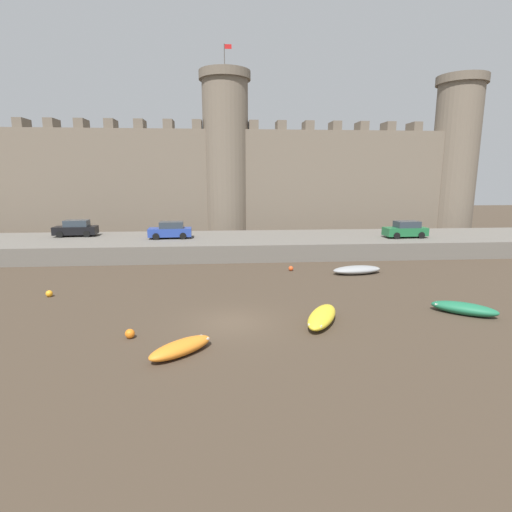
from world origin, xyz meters
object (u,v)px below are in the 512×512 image
mooring_buoy_near_channel (130,334)px  mooring_buoy_off_centre (49,294)px  rowboat_midflat_right (464,308)px  car_quay_centre_east (76,229)px  rowboat_near_channel_right (357,270)px  rowboat_midflat_centre (181,347)px  car_quay_west (406,230)px  mooring_buoy_mid_mud (291,268)px  rowboat_foreground_right (322,317)px  car_quay_east (170,230)px

mooring_buoy_near_channel → mooring_buoy_off_centre: (-6.63, 7.14, -0.02)m
rowboat_midflat_right → car_quay_centre_east: car_quay_centre_east is taller
rowboat_near_channel_right → rowboat_midflat_centre: 18.24m
mooring_buoy_off_centre → car_quay_west: (28.97, 12.43, 2.13)m
car_quay_centre_east → mooring_buoy_mid_mud: bearing=-26.5°
rowboat_midflat_right → rowboat_foreground_right: 8.23m
mooring_buoy_near_channel → rowboat_foreground_right: bearing=7.2°
mooring_buoy_mid_mud → car_quay_east: (-10.57, 7.97, 2.15)m
rowboat_midflat_right → rowboat_foreground_right: size_ratio=0.87×
car_quay_centre_east → car_quay_east: bearing=-12.4°
mooring_buoy_near_channel → rowboat_near_channel_right: bearing=37.9°
mooring_buoy_near_channel → car_quay_centre_east: 25.36m
rowboat_near_channel_right → mooring_buoy_near_channel: rowboat_near_channel_right is taller
rowboat_midflat_right → mooring_buoy_mid_mud: rowboat_midflat_right is taller
rowboat_near_channel_right → car_quay_east: 18.28m
rowboat_foreground_right → car_quay_west: (12.82, 18.38, 1.97)m
mooring_buoy_mid_mud → car_quay_east: 13.41m
rowboat_midflat_centre → car_quay_east: 23.21m
rowboat_near_channel_right → car_quay_east: car_quay_east is taller
rowboat_foreground_right → car_quay_east: 22.31m
rowboat_foreground_right → mooring_buoy_near_channel: (-9.52, -1.19, -0.15)m
rowboat_near_channel_right → rowboat_foreground_right: 11.63m
rowboat_midflat_right → mooring_buoy_mid_mud: 13.52m
mooring_buoy_near_channel → car_quay_east: bearing=92.0°
rowboat_near_channel_right → mooring_buoy_near_channel: 18.80m
rowboat_midflat_centre → rowboat_midflat_right: bearing=14.5°
rowboat_midflat_centre → car_quay_east: car_quay_east is taller
rowboat_foreground_right → mooring_buoy_off_centre: bearing=159.8°
mooring_buoy_off_centre → car_quay_centre_east: (-3.76, 15.90, 2.13)m
rowboat_near_channel_right → mooring_buoy_mid_mud: (-5.00, 1.40, -0.14)m
rowboat_near_channel_right → mooring_buoy_off_centre: 21.93m
rowboat_midflat_centre → car_quay_east: (-3.31, 22.88, 2.02)m
rowboat_midflat_right → rowboat_midflat_centre: 15.63m
rowboat_near_channel_right → rowboat_foreground_right: (-5.32, -10.34, 0.04)m
mooring_buoy_near_channel → car_quay_west: 29.78m
rowboat_midflat_right → mooring_buoy_near_channel: (-17.72, -1.95, -0.12)m
rowboat_midflat_centre → mooring_buoy_mid_mud: rowboat_midflat_centre is taller
rowboat_foreground_right → mooring_buoy_near_channel: rowboat_foreground_right is taller
rowboat_foreground_right → mooring_buoy_mid_mud: rowboat_foreground_right is taller
car_quay_east → rowboat_foreground_right: bearing=-62.6°
mooring_buoy_near_channel → car_quay_west: car_quay_west is taller
rowboat_near_channel_right → rowboat_midflat_centre: size_ratio=1.36×
rowboat_midflat_centre → car_quay_west: 29.30m
rowboat_near_channel_right → car_quay_centre_east: (-25.24, 11.50, 2.01)m
rowboat_midflat_right → car_quay_west: 18.33m
mooring_buoy_off_centre → car_quay_centre_east: car_quay_centre_east is taller
mooring_buoy_mid_mud → mooring_buoy_off_centre: 17.47m
rowboat_midflat_centre → rowboat_foreground_right: size_ratio=0.77×
rowboat_foreground_right → mooring_buoy_mid_mud: bearing=88.4°
mooring_buoy_off_centre → rowboat_foreground_right: bearing=-20.2°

